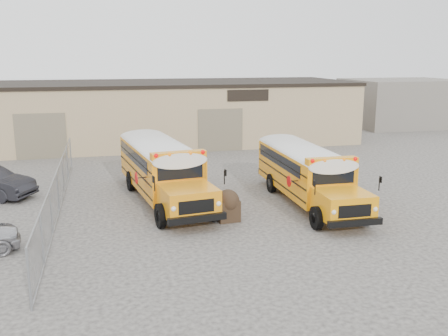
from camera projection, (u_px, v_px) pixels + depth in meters
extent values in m
plane|color=#33312F|center=(207.00, 222.00, 20.34)|extent=(120.00, 120.00, 0.00)
cube|color=tan|center=(156.00, 113.00, 38.82)|extent=(30.00, 10.00, 4.50)
cube|color=black|center=(155.00, 83.00, 38.31)|extent=(30.20, 10.20, 0.25)
cube|color=black|center=(248.00, 95.00, 35.04)|extent=(3.00, 0.08, 0.80)
cube|color=#726751|center=(41.00, 136.00, 32.41)|extent=(3.20, 0.08, 3.00)
cube|color=#726751|center=(220.00, 130.00, 35.12)|extent=(3.20, 0.08, 3.00)
cylinder|color=gray|center=(29.00, 280.00, 13.09)|extent=(0.07, 0.07, 1.80)
cylinder|color=gray|center=(42.00, 240.00, 15.94)|extent=(0.07, 0.07, 1.80)
cylinder|color=gray|center=(51.00, 212.00, 18.78)|extent=(0.07, 0.07, 1.80)
cylinder|color=gray|center=(58.00, 191.00, 21.63)|extent=(0.07, 0.07, 1.80)
cylinder|color=gray|center=(63.00, 175.00, 24.48)|extent=(0.07, 0.07, 1.80)
cylinder|color=gray|center=(67.00, 163.00, 27.32)|extent=(0.07, 0.07, 1.80)
cylinder|color=gray|center=(71.00, 153.00, 30.17)|extent=(0.07, 0.07, 1.80)
cylinder|color=gray|center=(57.00, 171.00, 21.44)|extent=(0.05, 18.00, 0.05)
cylinder|color=gray|center=(59.00, 210.00, 21.82)|extent=(0.05, 18.00, 0.05)
cube|color=gray|center=(58.00, 191.00, 21.63)|extent=(0.02, 18.00, 1.70)
cube|color=slate|center=(401.00, 103.00, 48.03)|extent=(10.00, 8.00, 4.40)
cube|color=orange|center=(135.00, 146.00, 29.07)|extent=(3.36, 7.46, 1.94)
cube|color=orange|center=(154.00, 170.00, 24.96)|extent=(2.36, 2.36, 1.09)
cube|color=black|center=(149.00, 148.00, 25.71)|extent=(1.93, 0.33, 0.71)
cube|color=silver|center=(134.00, 127.00, 28.83)|extent=(3.37, 7.53, 0.38)
cube|color=orange|center=(147.00, 135.00, 25.77)|extent=(2.36, 0.80, 0.34)
sphere|color=#E50705|center=(129.00, 135.00, 25.19)|extent=(0.19, 0.19, 0.19)
sphere|color=#E50705|center=(167.00, 133.00, 25.90)|extent=(0.19, 0.19, 0.19)
sphere|color=orange|center=(140.00, 134.00, 25.39)|extent=(0.19, 0.19, 0.19)
sphere|color=orange|center=(157.00, 133.00, 25.71)|extent=(0.19, 0.19, 0.19)
cube|color=black|center=(160.00, 184.00, 24.04)|extent=(2.33, 0.53, 0.27)
cube|color=black|center=(124.00, 150.00, 32.58)|extent=(2.32, 0.52, 0.27)
cube|color=black|center=(135.00, 148.00, 29.09)|extent=(3.38, 7.32, 0.06)
cube|color=black|center=(134.00, 136.00, 29.21)|extent=(3.23, 6.34, 0.59)
cylinder|color=black|center=(132.00, 182.00, 24.77)|extent=(0.40, 1.01, 0.98)
cylinder|color=black|center=(175.00, 178.00, 25.58)|extent=(0.40, 1.01, 0.98)
cylinder|color=black|center=(112.00, 159.00, 30.19)|extent=(0.40, 1.01, 0.98)
cylinder|color=black|center=(149.00, 157.00, 31.00)|extent=(0.40, 1.01, 0.98)
cylinder|color=#BF0505|center=(114.00, 154.00, 26.24)|extent=(0.10, 0.53, 0.53)
cube|color=orange|center=(268.00, 150.00, 28.56)|extent=(2.27, 6.75, 1.82)
cube|color=orange|center=(294.00, 174.00, 24.52)|extent=(1.97, 1.97, 1.02)
cube|color=black|center=(288.00, 152.00, 25.27)|extent=(1.82, 0.07, 0.66)
cube|color=silver|center=(268.00, 132.00, 28.33)|extent=(2.27, 6.83, 0.35)
cube|color=orange|center=(287.00, 140.00, 25.34)|extent=(2.18, 0.46, 0.32)
sphere|color=#E50705|center=(271.00, 139.00, 24.92)|extent=(0.18, 0.18, 0.18)
sphere|color=#E50705|center=(306.00, 138.00, 25.32)|extent=(0.18, 0.18, 0.18)
sphere|color=orange|center=(280.00, 139.00, 25.03)|extent=(0.18, 0.18, 0.18)
sphere|color=orange|center=(296.00, 138.00, 25.21)|extent=(0.18, 0.18, 0.18)
cube|color=black|center=(302.00, 187.00, 23.62)|extent=(2.17, 0.21, 0.25)
cube|color=black|center=(251.00, 152.00, 31.99)|extent=(2.17, 0.19, 0.25)
cube|color=black|center=(268.00, 151.00, 28.58)|extent=(2.30, 6.62, 0.05)
cube|color=black|center=(266.00, 140.00, 28.70)|extent=(2.29, 5.69, 0.55)
cylinder|color=black|center=(273.00, 184.00, 24.50)|extent=(0.26, 0.92, 0.92)
cylinder|color=black|center=(313.00, 182.00, 24.96)|extent=(0.26, 0.92, 0.92)
cylinder|color=black|center=(244.00, 161.00, 29.82)|extent=(0.26, 0.92, 0.92)
cylinder|color=black|center=(277.00, 160.00, 30.28)|extent=(0.26, 0.92, 0.92)
cylinder|color=#BF0505|center=(254.00, 157.00, 26.02)|extent=(0.03, 0.50, 0.50)
cube|color=black|center=(228.00, 210.00, 20.47)|extent=(0.95, 0.87, 0.88)
sphere|color=black|center=(228.00, 201.00, 20.38)|extent=(0.97, 0.97, 0.97)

